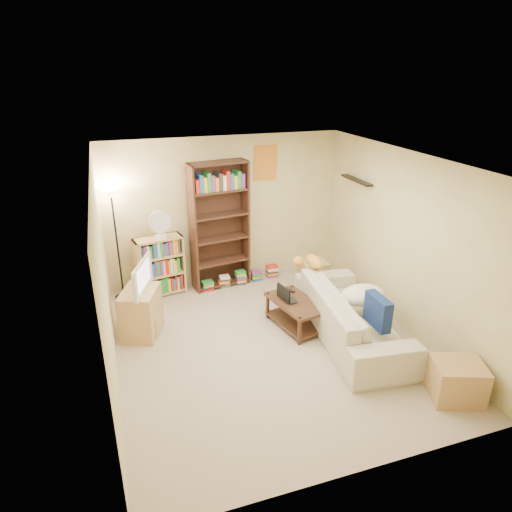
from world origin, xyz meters
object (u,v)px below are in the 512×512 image
laptop (291,298)px  desk_fan (160,224)px  television (137,276)px  side_table (313,274)px  coffee_table (296,310)px  sofa (351,314)px  floor_lamp (113,213)px  tv_stand (141,313)px  end_cabinet (457,381)px  mug (316,301)px  tabby_cat (311,261)px  short_bookshelf (160,266)px  tall_bookshelf (220,223)px

laptop → desk_fan: 2.36m
television → side_table: bearing=-57.0°
coffee_table → laptop: laptop is taller
sofa → television: television is taller
floor_lamp → side_table: size_ratio=3.80×
television → floor_lamp: floor_lamp is taller
tv_stand → end_cabinet: tv_stand is taller
sofa → desk_fan: desk_fan is taller
laptop → mug: bearing=-147.3°
tv_stand → television: (0.00, 0.00, 0.56)m
coffee_table → side_table: 1.35m
tv_stand → desk_fan: desk_fan is taller
mug → tabby_cat: bearing=72.1°
tabby_cat → desk_fan: (-2.08, 1.15, 0.44)m
tv_stand → laptop: bearing=10.7°
side_table → sofa: bearing=-95.8°
sofa → floor_lamp: (-2.96, 2.19, 1.11)m
short_bookshelf → laptop: bearing=-53.7°
laptop → short_bookshelf: 2.29m
mug → sofa: bearing=-36.0°
desk_fan → end_cabinet: (2.77, -3.63, -1.00)m
tv_stand → floor_lamp: bearing=120.8°
laptop → short_bookshelf: short_bookshelf is taller
side_table → end_cabinet: bearing=-83.8°
coffee_table → end_cabinet: 2.30m
mug → television: size_ratio=0.14×
floor_lamp → laptop: bearing=-35.3°
sofa → laptop: sofa is taller
laptop → side_table: size_ratio=0.75×
television → end_cabinet: (3.26, -2.51, -0.67)m
television → desk_fan: bearing=-1.6°
side_table → end_cabinet: size_ratio=0.88×
tv_stand → desk_fan: size_ratio=1.49×
side_table → end_cabinet: (0.33, -3.10, -0.01)m
coffee_table → television: bearing=154.6°
television → end_cabinet: 4.17m
television → desk_fan: desk_fan is taller
floor_lamp → end_cabinet: floor_lamp is taller
television → tall_bookshelf: tall_bookshelf is taller
tabby_cat → short_bookshelf: 2.46m
coffee_table → tv_stand: tv_stand is taller
sofa → coffee_table: size_ratio=2.41×
end_cabinet → laptop: bearing=118.9°
short_bookshelf → side_table: short_bookshelf is taller
laptop → tv_stand: tv_stand is taller
coffee_table → mug: (0.23, -0.17, 0.19)m
tabby_cat → side_table: (0.36, 0.62, -0.54)m
side_table → tv_stand: bearing=-168.6°
floor_lamp → tabby_cat: bearing=-24.4°
television → tall_bookshelf: 1.88m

